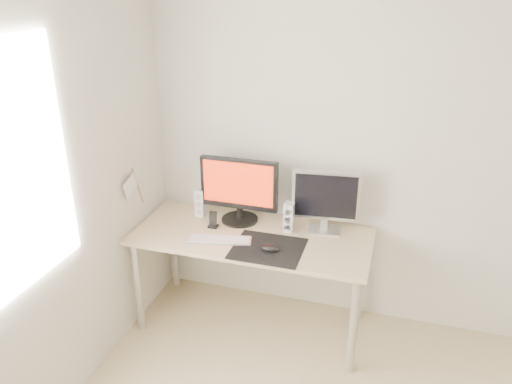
{
  "coord_description": "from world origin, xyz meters",
  "views": [
    {
      "loc": [
        -0.04,
        -1.46,
        2.33
      ],
      "look_at": [
        -0.92,
        1.45,
        1.01
      ],
      "focal_mm": 35.0,
      "sensor_mm": 36.0,
      "label": 1
    }
  ],
  "objects_px": {
    "mouse": "(270,248)",
    "phone_dock": "(213,222)",
    "second_monitor": "(326,199)",
    "main_monitor": "(239,188)",
    "keyboard": "(219,240)",
    "speaker_left": "(201,202)",
    "speaker_right": "(289,217)",
    "desk": "(252,244)"
  },
  "relations": [
    {
      "from": "second_monitor",
      "to": "phone_dock",
      "type": "bearing_deg",
      "value": -167.26
    },
    {
      "from": "mouse",
      "to": "second_monitor",
      "type": "height_order",
      "value": "second_monitor"
    },
    {
      "from": "speaker_right",
      "to": "phone_dock",
      "type": "bearing_deg",
      "value": -169.14
    },
    {
      "from": "speaker_left",
      "to": "keyboard",
      "type": "distance_m",
      "value": 0.42
    },
    {
      "from": "keyboard",
      "to": "second_monitor",
      "type": "bearing_deg",
      "value": 28.18
    },
    {
      "from": "main_monitor",
      "to": "phone_dock",
      "type": "distance_m",
      "value": 0.3
    },
    {
      "from": "phone_dock",
      "to": "speaker_right",
      "type": "bearing_deg",
      "value": 10.86
    },
    {
      "from": "main_monitor",
      "to": "phone_dock",
      "type": "xyz_separation_m",
      "value": [
        -0.14,
        -0.14,
        -0.22
      ]
    },
    {
      "from": "mouse",
      "to": "second_monitor",
      "type": "xyz_separation_m",
      "value": [
        0.28,
        0.38,
        0.22
      ]
    },
    {
      "from": "main_monitor",
      "to": "phone_dock",
      "type": "bearing_deg",
      "value": -134.8
    },
    {
      "from": "mouse",
      "to": "phone_dock",
      "type": "height_order",
      "value": "phone_dock"
    },
    {
      "from": "mouse",
      "to": "speaker_left",
      "type": "distance_m",
      "value": 0.72
    },
    {
      "from": "second_monitor",
      "to": "keyboard",
      "type": "bearing_deg",
      "value": -151.82
    },
    {
      "from": "mouse",
      "to": "desk",
      "type": "xyz_separation_m",
      "value": [
        -0.18,
        0.19,
        -0.1
      ]
    },
    {
      "from": "mouse",
      "to": "second_monitor",
      "type": "relative_size",
      "value": 0.24
    },
    {
      "from": "mouse",
      "to": "speaker_right",
      "type": "xyz_separation_m",
      "value": [
        0.05,
        0.31,
        0.08
      ]
    },
    {
      "from": "second_monitor",
      "to": "speaker_right",
      "type": "relative_size",
      "value": 2.19
    },
    {
      "from": "speaker_left",
      "to": "phone_dock",
      "type": "relative_size",
      "value": 1.74
    },
    {
      "from": "second_monitor",
      "to": "phone_dock",
      "type": "height_order",
      "value": "second_monitor"
    },
    {
      "from": "mouse",
      "to": "phone_dock",
      "type": "bearing_deg",
      "value": 155.85
    },
    {
      "from": "desk",
      "to": "speaker_left",
      "type": "distance_m",
      "value": 0.5
    },
    {
      "from": "mouse",
      "to": "desk",
      "type": "height_order",
      "value": "mouse"
    },
    {
      "from": "second_monitor",
      "to": "keyboard",
      "type": "distance_m",
      "value": 0.75
    },
    {
      "from": "main_monitor",
      "to": "desk",
      "type": "bearing_deg",
      "value": -48.59
    },
    {
      "from": "desk",
      "to": "phone_dock",
      "type": "distance_m",
      "value": 0.31
    },
    {
      "from": "desk",
      "to": "speaker_right",
      "type": "bearing_deg",
      "value": 27.34
    },
    {
      "from": "mouse",
      "to": "keyboard",
      "type": "height_order",
      "value": "mouse"
    },
    {
      "from": "desk",
      "to": "main_monitor",
      "type": "height_order",
      "value": "main_monitor"
    },
    {
      "from": "speaker_right",
      "to": "keyboard",
      "type": "height_order",
      "value": "speaker_right"
    },
    {
      "from": "mouse",
      "to": "keyboard",
      "type": "bearing_deg",
      "value": 174.05
    },
    {
      "from": "main_monitor",
      "to": "speaker_left",
      "type": "relative_size",
      "value": 2.66
    },
    {
      "from": "speaker_right",
      "to": "keyboard",
      "type": "relative_size",
      "value": 0.47
    },
    {
      "from": "second_monitor",
      "to": "main_monitor",
      "type": "bearing_deg",
      "value": -177.71
    },
    {
      "from": "mouse",
      "to": "keyboard",
      "type": "distance_m",
      "value": 0.36
    },
    {
      "from": "speaker_left",
      "to": "second_monitor",
      "type": "bearing_deg",
      "value": 1.31
    },
    {
      "from": "mouse",
      "to": "main_monitor",
      "type": "height_order",
      "value": "main_monitor"
    },
    {
      "from": "mouse",
      "to": "keyboard",
      "type": "relative_size",
      "value": 0.25
    },
    {
      "from": "main_monitor",
      "to": "keyboard",
      "type": "height_order",
      "value": "main_monitor"
    },
    {
      "from": "speaker_right",
      "to": "keyboard",
      "type": "distance_m",
      "value": 0.49
    },
    {
      "from": "mouse",
      "to": "second_monitor",
      "type": "bearing_deg",
      "value": 53.4
    },
    {
      "from": "keyboard",
      "to": "speaker_left",
      "type": "bearing_deg",
      "value": 129.53
    },
    {
      "from": "mouse",
      "to": "speaker_left",
      "type": "height_order",
      "value": "speaker_left"
    }
  ]
}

